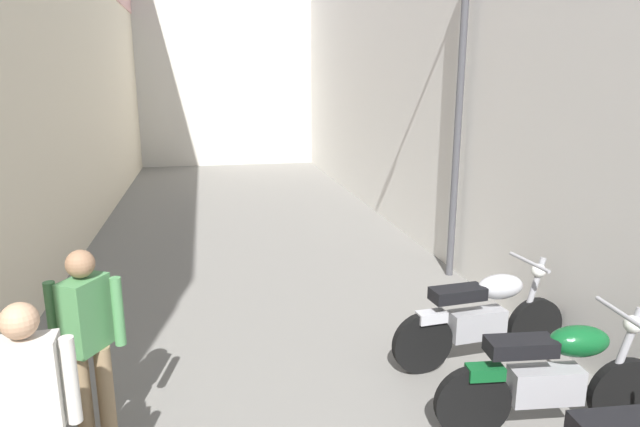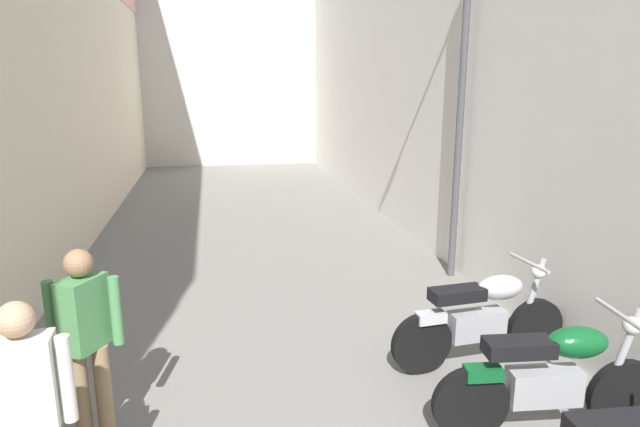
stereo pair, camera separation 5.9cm
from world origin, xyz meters
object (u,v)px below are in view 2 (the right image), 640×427
at_px(pedestrian_further_down, 86,335).
at_px(street_lamp, 455,94).
at_px(motorcycle_fourth, 482,316).
at_px(motorcycle_third, 552,376).
at_px(pedestrian_mid_alley, 28,411).

height_order(pedestrian_further_down, street_lamp, street_lamp).
relative_size(pedestrian_further_down, street_lamp, 0.37).
height_order(motorcycle_fourth, pedestrian_further_down, pedestrian_further_down).
relative_size(motorcycle_third, pedestrian_further_down, 1.18).
height_order(motorcycle_third, street_lamp, street_lamp).
bearing_deg(pedestrian_mid_alley, pedestrian_further_down, 82.58).
relative_size(motorcycle_third, pedestrian_mid_alley, 1.18).
bearing_deg(motorcycle_fourth, pedestrian_further_down, -170.38).
bearing_deg(street_lamp, motorcycle_third, -101.11).
xyz_separation_m(pedestrian_further_down, street_lamp, (4.15, 2.99, 1.62)).
height_order(motorcycle_third, pedestrian_mid_alley, pedestrian_mid_alley).
bearing_deg(street_lamp, pedestrian_mid_alley, -137.46).
height_order(motorcycle_third, motorcycle_fourth, same).
bearing_deg(motorcycle_third, pedestrian_further_down, 171.09).
relative_size(motorcycle_fourth, pedestrian_mid_alley, 1.18).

